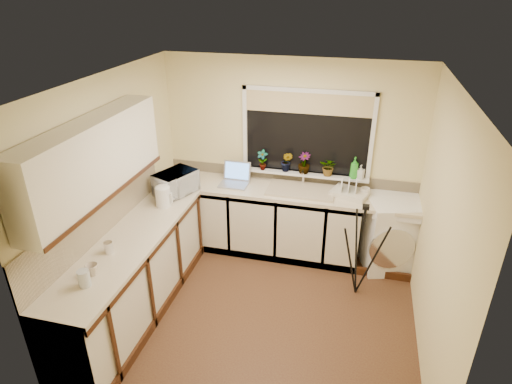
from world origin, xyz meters
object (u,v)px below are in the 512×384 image
object	(u,v)px
glass_jug	(84,278)
cup_left	(92,270)
plant_d	(329,167)
plant_a	(262,160)
soap_bottle_green	(354,168)
microwave	(176,183)
soap_bottle_clear	(361,172)
laptop	(235,178)
kettle	(163,197)
dish_rack	(350,193)
tripod	(360,251)
plant_c	(304,163)
washing_machine	(391,233)
steel_jar	(109,247)
plant_b	(287,162)
cup_back	(365,192)

from	to	relation	value
glass_jug	cup_left	size ratio (longest dim) A/B	1.32
plant_d	cup_left	size ratio (longest dim) A/B	2.05
plant_a	soap_bottle_green	xyz separation A→B (m)	(1.14, 0.02, 0.00)
microwave	soap_bottle_clear	xyz separation A→B (m)	(2.14, 0.63, 0.10)
laptop	glass_jug	size ratio (longest dim) A/B	2.39
glass_jug	cup_left	world-z (taller)	glass_jug
kettle	dish_rack	world-z (taller)	kettle
kettle	microwave	size ratio (longest dim) A/B	0.46
tripod	plant_a	size ratio (longest dim) A/B	4.30
plant_c	cup_left	distance (m)	2.78
laptop	tripod	size ratio (longest dim) A/B	0.31
laptop	plant_d	world-z (taller)	plant_d
washing_machine	kettle	bearing A→B (deg)	-179.43
plant_d	soap_bottle_clear	size ratio (longest dim) A/B	1.31
plant_c	steel_jar	bearing A→B (deg)	-128.18
plant_c	soap_bottle_clear	distance (m)	0.69
washing_machine	kettle	world-z (taller)	kettle
laptop	tripod	xyz separation A→B (m)	(1.62, -0.67, -0.40)
tripod	soap_bottle_clear	bearing A→B (deg)	108.01
plant_c	soap_bottle_green	distance (m)	0.61
laptop	glass_jug	bearing A→B (deg)	-105.14
soap_bottle_green	soap_bottle_clear	world-z (taller)	soap_bottle_green
washing_machine	plant_b	xyz separation A→B (m)	(-1.36, 0.19, 0.73)
plant_b	plant_c	bearing A→B (deg)	-0.91
dish_rack	plant_d	world-z (taller)	plant_d
tripod	cup_back	size ratio (longest dim) A/B	9.08
dish_rack	glass_jug	size ratio (longest dim) A/B	2.81
kettle	glass_jug	bearing A→B (deg)	-91.09
laptop	plant_b	world-z (taller)	plant_b
plant_a	cup_left	size ratio (longest dim) A/B	2.33
laptop	glass_jug	xyz separation A→B (m)	(-0.65, -2.29, 0.01)
dish_rack	plant_a	distance (m)	1.16
washing_machine	plant_d	bearing A→B (deg)	150.89
glass_jug	plant_a	world-z (taller)	plant_a
laptop	plant_b	xyz separation A→B (m)	(0.62, 0.19, 0.21)
tripod	plant_d	xyz separation A→B (m)	(-0.47, 0.86, 0.60)
plant_a	cup_back	distance (m)	1.32
kettle	plant_d	distance (m)	2.03
washing_machine	soap_bottle_green	distance (m)	0.92
glass_jug	dish_rack	bearing A→B (deg)	47.58
laptop	cup_left	bearing A→B (deg)	-106.80
plant_d	soap_bottle_clear	bearing A→B (deg)	-0.23
kettle	tripod	bearing A→B (deg)	3.12
glass_jug	plant_b	world-z (taller)	plant_b
microwave	cup_left	bearing A→B (deg)	-159.22
dish_rack	plant_a	world-z (taller)	plant_a
washing_machine	tripod	bearing A→B (deg)	-134.72
microwave	dish_rack	bearing A→B (deg)	-55.08
soap_bottle_clear	steel_jar	bearing A→B (deg)	-138.64
laptop	plant_d	distance (m)	1.18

